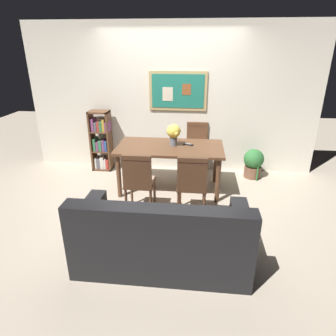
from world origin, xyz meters
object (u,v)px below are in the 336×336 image
dining_chair_near_left (139,179)px  flower_vase (174,133)px  dining_chair_far_right (197,144)px  bookshelf (101,142)px  dining_chair_near_right (192,182)px  dining_table (170,152)px  tv_remote (188,144)px  potted_ivy (253,163)px  leather_couch (162,239)px

dining_chair_near_left → flower_vase: bearing=66.3°
dining_chair_far_right → bookshelf: bookshelf is taller
dining_chair_near_right → dining_table: bearing=114.3°
bookshelf → tv_remote: bookshelf is taller
bookshelf → flower_vase: 1.61m
bookshelf → potted_ivy: bookshelf is taller
dining_table → flower_vase: (0.05, 0.05, 0.30)m
bookshelf → flower_vase: size_ratio=3.27×
dining_chair_far_right → potted_ivy: bearing=-10.2°
dining_table → potted_ivy: (1.43, 0.62, -0.38)m
dining_chair_near_left → potted_ivy: bearing=39.6°
dining_chair_far_right → leather_couch: size_ratio=0.51×
bookshelf → flower_vase: (1.41, -0.67, 0.41)m
dining_table → bookshelf: 1.54m
bookshelf → tv_remote: (1.64, -0.63, 0.22)m
dining_chair_near_left → tv_remote: 1.13m
dining_table → bookshelf: bearing=152.2°
dining_table → flower_vase: 0.30m
dining_chair_near_left → leather_couch: bearing=-66.0°
dining_chair_near_left → dining_table: bearing=68.0°
tv_remote → leather_couch: bearing=-95.3°
dining_chair_near_right → leather_couch: dining_chair_near_right is taller
dining_chair_far_right → potted_ivy: dining_chair_far_right is taller
potted_ivy → dining_table: bearing=-156.5°
dining_chair_far_right → leather_couch: (-0.31, -2.63, -0.22)m
dining_chair_near_left → flower_vase: size_ratio=2.67×
tv_remote → dining_chair_far_right: bearing=79.7°
potted_ivy → dining_chair_near_right: bearing=-125.7°
bookshelf → tv_remote: 1.77m
dining_chair_near_right → bookshelf: size_ratio=0.82×
leather_couch → potted_ivy: size_ratio=3.06×
dining_table → bookshelf: bookshelf is taller
potted_ivy → tv_remote: 1.35m
flower_vase → tv_remote: (0.23, 0.04, -0.20)m
flower_vase → tv_remote: size_ratio=2.12×
dining_table → leather_couch: size_ratio=0.92×
leather_couch → potted_ivy: (1.32, 2.44, -0.04)m
dining_chair_far_right → tv_remote: 0.76m
potted_ivy → dining_chair_far_right: bearing=169.8°
dining_chair_near_right → potted_ivy: bearing=54.3°
potted_ivy → flower_vase: bearing=-157.4°
potted_ivy → tv_remote: size_ratio=3.65×
leather_couch → tv_remote: 1.97m
leather_couch → tv_remote: leather_couch is taller
dining_chair_near_right → tv_remote: size_ratio=5.66×
dining_chair_near_left → potted_ivy: size_ratio=1.55×
dining_chair_near_right → dining_chair_near_left: 0.71m
dining_chair_near_right → flower_vase: size_ratio=2.67×
dining_table → dining_chair_near_right: dining_chair_near_right is taller
dining_chair_near_left → flower_vase: 1.05m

